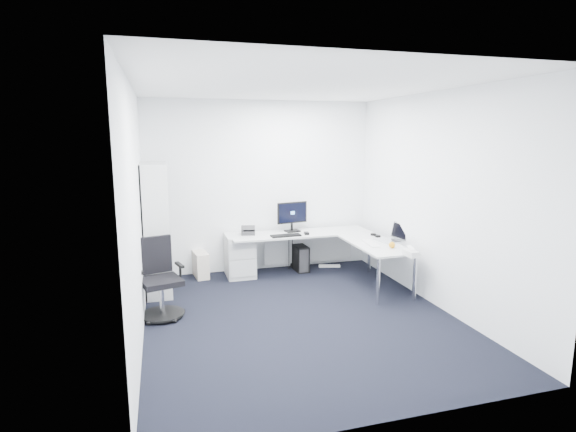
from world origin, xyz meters
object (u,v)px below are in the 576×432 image
object	(u,v)px
monitor	(292,216)
laptop	(388,233)
task_chair	(161,279)
bookshelf	(156,228)
l_desk	(307,258)

from	to	relation	value
monitor	laptop	world-z (taller)	monitor
task_chair	laptop	distance (m)	3.20
bookshelf	task_chair	size ratio (longest dim) A/B	1.87
l_desk	laptop	xyz separation A→B (m)	(1.03, -0.58, 0.45)
l_desk	monitor	xyz separation A→B (m)	(-0.11, 0.43, 0.57)
task_chair	monitor	world-z (taller)	monitor
monitor	task_chair	bearing A→B (deg)	-156.84
l_desk	task_chair	distance (m)	2.35
bookshelf	monitor	distance (m)	2.10
l_desk	task_chair	size ratio (longest dim) A/B	2.32
l_desk	monitor	distance (m)	0.72
laptop	monitor	bearing A→B (deg)	129.79
bookshelf	laptop	distance (m)	3.27
l_desk	monitor	size ratio (longest dim) A/B	4.37
l_desk	monitor	world-z (taller)	monitor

